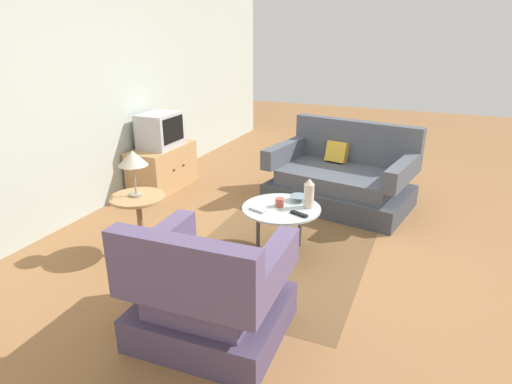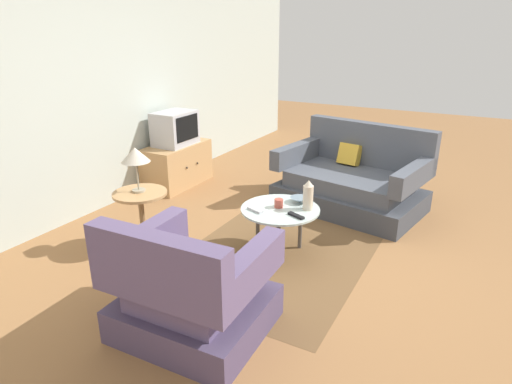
{
  "view_description": "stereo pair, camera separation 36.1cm",
  "coord_description": "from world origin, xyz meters",
  "px_view_note": "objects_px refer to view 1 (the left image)",
  "views": [
    {
      "loc": [
        -3.53,
        -0.99,
        1.94
      ],
      "look_at": [
        -0.12,
        0.45,
        0.55
      ],
      "focal_mm": 30.63,
      "sensor_mm": 36.0,
      "label": 1
    },
    {
      "loc": [
        -3.37,
        -1.31,
        1.94
      ],
      "look_at": [
        -0.12,
        0.45,
        0.55
      ],
      "focal_mm": 30.63,
      "sensor_mm": 36.0,
      "label": 2
    }
  ],
  "objects_px": {
    "armchair": "(208,296)",
    "tv_remote_dark": "(299,214)",
    "side_table": "(139,212)",
    "bowl": "(299,198)",
    "table_lamp": "(133,159)",
    "vase": "(309,193)",
    "tv_remote_silver": "(257,210)",
    "coffee_table": "(281,212)",
    "mug": "(280,202)",
    "television": "(160,130)",
    "tv_stand": "(163,167)",
    "couch": "(342,179)"
  },
  "relations": [
    {
      "from": "armchair",
      "to": "tv_remote_dark",
      "type": "distance_m",
      "value": 1.22
    },
    {
      "from": "side_table",
      "to": "tv_remote_dark",
      "type": "height_order",
      "value": "side_table"
    },
    {
      "from": "tv_remote_silver",
      "to": "mug",
      "type": "bearing_deg",
      "value": -109.13
    },
    {
      "from": "armchair",
      "to": "vase",
      "type": "relative_size",
      "value": 3.58
    },
    {
      "from": "vase",
      "to": "tv_remote_silver",
      "type": "xyz_separation_m",
      "value": [
        -0.26,
        0.39,
        -0.12
      ]
    },
    {
      "from": "table_lamp",
      "to": "couch",
      "type": "bearing_deg",
      "value": -36.95
    },
    {
      "from": "armchair",
      "to": "couch",
      "type": "xyz_separation_m",
      "value": [
        2.7,
        -0.28,
        -0.01
      ]
    },
    {
      "from": "couch",
      "to": "television",
      "type": "distance_m",
      "value": 2.29
    },
    {
      "from": "tv_remote_dark",
      "to": "vase",
      "type": "bearing_deg",
      "value": -76.52
    },
    {
      "from": "table_lamp",
      "to": "coffee_table",
      "type": "bearing_deg",
      "value": -67.67
    },
    {
      "from": "armchair",
      "to": "coffee_table",
      "type": "height_order",
      "value": "armchair"
    },
    {
      "from": "couch",
      "to": "side_table",
      "type": "height_order",
      "value": "couch"
    },
    {
      "from": "armchair",
      "to": "tv_remote_silver",
      "type": "height_order",
      "value": "armchair"
    },
    {
      "from": "tv_remote_dark",
      "to": "television",
      "type": "bearing_deg",
      "value": -6.53
    },
    {
      "from": "tv_stand",
      "to": "tv_remote_dark",
      "type": "xyz_separation_m",
      "value": [
        -1.15,
        -2.18,
        0.18
      ]
    },
    {
      "from": "side_table",
      "to": "tv_remote_dark",
      "type": "bearing_deg",
      "value": -73.81
    },
    {
      "from": "armchair",
      "to": "bowl",
      "type": "height_order",
      "value": "armchair"
    },
    {
      "from": "couch",
      "to": "table_lamp",
      "type": "bearing_deg",
      "value": 63.52
    },
    {
      "from": "side_table",
      "to": "vase",
      "type": "bearing_deg",
      "value": -66.89
    },
    {
      "from": "tv_stand",
      "to": "table_lamp",
      "type": "distance_m",
      "value": 1.84
    },
    {
      "from": "couch",
      "to": "tv_remote_silver",
      "type": "distance_m",
      "value": 1.63
    },
    {
      "from": "table_lamp",
      "to": "bowl",
      "type": "distance_m",
      "value": 1.52
    },
    {
      "from": "armchair",
      "to": "tv_remote_silver",
      "type": "xyz_separation_m",
      "value": [
        1.13,
        0.13,
        0.15
      ]
    },
    {
      "from": "armchair",
      "to": "vase",
      "type": "distance_m",
      "value": 1.44
    },
    {
      "from": "coffee_table",
      "to": "side_table",
      "type": "relative_size",
      "value": 1.27
    },
    {
      "from": "coffee_table",
      "to": "mug",
      "type": "relative_size",
      "value": 5.88
    },
    {
      "from": "armchair",
      "to": "tv_remote_dark",
      "type": "height_order",
      "value": "armchair"
    },
    {
      "from": "coffee_table",
      "to": "tv_remote_silver",
      "type": "bearing_deg",
      "value": 133.83
    },
    {
      "from": "television",
      "to": "tv_remote_dark",
      "type": "xyz_separation_m",
      "value": [
        -1.15,
        -2.17,
        -0.3
      ]
    },
    {
      "from": "couch",
      "to": "tv_remote_dark",
      "type": "height_order",
      "value": "couch"
    },
    {
      "from": "tv_stand",
      "to": "mug",
      "type": "relative_size",
      "value": 7.79
    },
    {
      "from": "tv_stand",
      "to": "table_lamp",
      "type": "bearing_deg",
      "value": -152.69
    },
    {
      "from": "tv_remote_silver",
      "to": "tv_remote_dark",
      "type": "bearing_deg",
      "value": -151.65
    },
    {
      "from": "mug",
      "to": "tv_remote_dark",
      "type": "distance_m",
      "value": 0.25
    },
    {
      "from": "armchair",
      "to": "coffee_table",
      "type": "bearing_deg",
      "value": 86.36
    },
    {
      "from": "table_lamp",
      "to": "bowl",
      "type": "height_order",
      "value": "table_lamp"
    },
    {
      "from": "armchair",
      "to": "table_lamp",
      "type": "xyz_separation_m",
      "value": [
        0.8,
        1.15,
        0.58
      ]
    },
    {
      "from": "television",
      "to": "table_lamp",
      "type": "distance_m",
      "value": 1.73
    },
    {
      "from": "armchair",
      "to": "bowl",
      "type": "distance_m",
      "value": 1.52
    },
    {
      "from": "coffee_table",
      "to": "side_table",
      "type": "bearing_deg",
      "value": 113.02
    },
    {
      "from": "tv_remote_dark",
      "to": "coffee_table",
      "type": "bearing_deg",
      "value": -6.09
    },
    {
      "from": "table_lamp",
      "to": "bowl",
      "type": "xyz_separation_m",
      "value": [
        0.7,
        -1.28,
        -0.42
      ]
    },
    {
      "from": "tv_remote_dark",
      "to": "tv_remote_silver",
      "type": "bearing_deg",
      "value": 30.54
    },
    {
      "from": "bowl",
      "to": "tv_remote_dark",
      "type": "bearing_deg",
      "value": -162.85
    },
    {
      "from": "armchair",
      "to": "table_lamp",
      "type": "bearing_deg",
      "value": 143.18
    },
    {
      "from": "armchair",
      "to": "tv_stand",
      "type": "bearing_deg",
      "value": 127.77
    },
    {
      "from": "bowl",
      "to": "table_lamp",
      "type": "bearing_deg",
      "value": 118.65
    },
    {
      "from": "tv_stand",
      "to": "mug",
      "type": "bearing_deg",
      "value": -117.74
    },
    {
      "from": "armchair",
      "to": "tv_remote_dark",
      "type": "xyz_separation_m",
      "value": [
        1.19,
        -0.23,
        0.15
      ]
    },
    {
      "from": "armchair",
      "to": "vase",
      "type": "bearing_deg",
      "value": 77.43
    }
  ]
}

